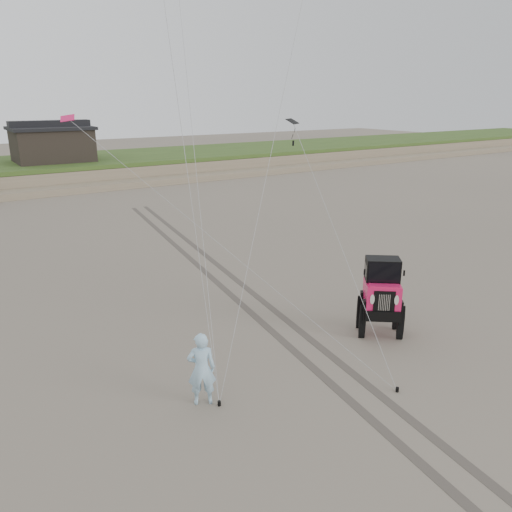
# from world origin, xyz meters

# --- Properties ---
(ground) EXTENTS (160.00, 160.00, 0.00)m
(ground) POSITION_xyz_m (0.00, 0.00, 0.00)
(ground) COLOR #6B6054
(ground) RESTS_ON ground
(dune_ridge) EXTENTS (160.00, 14.25, 1.73)m
(dune_ridge) POSITION_xyz_m (0.00, 37.50, 0.82)
(dune_ridge) COLOR #7A6B54
(dune_ridge) RESTS_ON ground
(cabin) EXTENTS (6.40, 5.40, 3.35)m
(cabin) POSITION_xyz_m (2.00, 37.00, 3.24)
(cabin) COLOR black
(cabin) RESTS_ON dune_ridge
(jeep) EXTENTS (4.86, 5.34, 1.89)m
(jeep) POSITION_xyz_m (3.55, 1.23, 0.95)
(jeep) COLOR #EB1A5A
(jeep) RESTS_ON ground
(man) EXTENTS (0.78, 0.67, 1.81)m
(man) POSITION_xyz_m (-2.62, 0.95, 0.90)
(man) COLOR #84B4CC
(man) RESTS_ON ground
(stake_main) EXTENTS (0.08, 0.08, 0.12)m
(stake_main) POSITION_xyz_m (-2.35, 0.64, 0.06)
(stake_main) COLOR black
(stake_main) RESTS_ON ground
(stake_aux) EXTENTS (0.08, 0.08, 0.12)m
(stake_aux) POSITION_xyz_m (1.58, -1.25, 0.06)
(stake_aux) COLOR black
(stake_aux) RESTS_ON ground
(tire_tracks) EXTENTS (5.22, 29.74, 0.01)m
(tire_tracks) POSITION_xyz_m (2.00, 8.00, 0.00)
(tire_tracks) COLOR #4C443D
(tire_tracks) RESTS_ON ground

